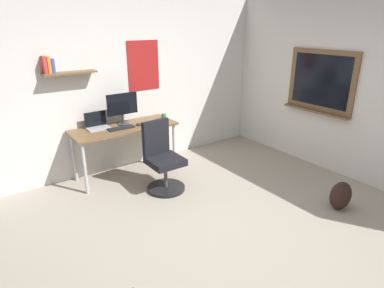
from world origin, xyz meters
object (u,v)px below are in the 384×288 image
(office_chair, at_px, (162,161))
(keyboard, at_px, (121,128))
(laptop, at_px, (97,125))
(backpack, at_px, (341,196))
(desk, at_px, (124,132))
(coffee_mug, at_px, (164,117))
(monitor_primary, at_px, (122,107))
(computer_mouse, at_px, (139,124))

(office_chair, relative_size, keyboard, 2.57)
(laptop, xyz_separation_m, backpack, (2.06, -2.56, -0.64))
(keyboard, bearing_deg, office_chair, -64.29)
(desk, xyz_separation_m, coffee_mug, (0.65, -0.02, 0.12))
(desk, distance_m, monitor_primary, 0.36)
(keyboard, height_order, coffee_mug, coffee_mug)
(backpack, bearing_deg, computer_mouse, 122.89)
(office_chair, distance_m, backpack, 2.30)
(office_chair, relative_size, laptop, 3.06)
(monitor_primary, distance_m, backpack, 3.14)
(laptop, height_order, computer_mouse, laptop)
(coffee_mug, height_order, backpack, coffee_mug)
(office_chair, bearing_deg, backpack, -49.05)
(office_chair, height_order, keyboard, office_chair)
(desk, relative_size, backpack, 4.23)
(desk, xyz_separation_m, computer_mouse, (0.20, -0.07, 0.10))
(coffee_mug, bearing_deg, keyboard, -176.08)
(monitor_primary, distance_m, keyboard, 0.33)
(desk, bearing_deg, office_chair, -72.22)
(backpack, bearing_deg, keyboard, 127.46)
(office_chair, height_order, coffee_mug, office_chair)
(keyboard, bearing_deg, computer_mouse, 0.00)
(laptop, distance_m, monitor_primary, 0.44)
(desk, xyz_separation_m, laptop, (-0.34, 0.14, 0.13))
(laptop, height_order, backpack, laptop)
(desk, distance_m, office_chair, 0.77)
(laptop, bearing_deg, desk, -22.86)
(office_chair, bearing_deg, monitor_primary, 103.16)
(desk, height_order, office_chair, office_chair)
(desk, relative_size, laptop, 4.86)
(laptop, xyz_separation_m, keyboard, (0.26, -0.22, -0.04))
(coffee_mug, bearing_deg, laptop, 170.46)
(computer_mouse, bearing_deg, coffee_mug, 6.35)
(keyboard, bearing_deg, laptop, 140.57)
(office_chair, distance_m, computer_mouse, 0.72)
(laptop, relative_size, coffee_mug, 3.37)
(monitor_primary, height_order, computer_mouse, monitor_primary)
(monitor_primary, bearing_deg, office_chair, -76.84)
(desk, relative_size, monitor_primary, 3.25)
(monitor_primary, bearing_deg, computer_mouse, -45.32)
(office_chair, distance_m, keyboard, 0.77)
(computer_mouse, bearing_deg, monitor_primary, 134.68)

